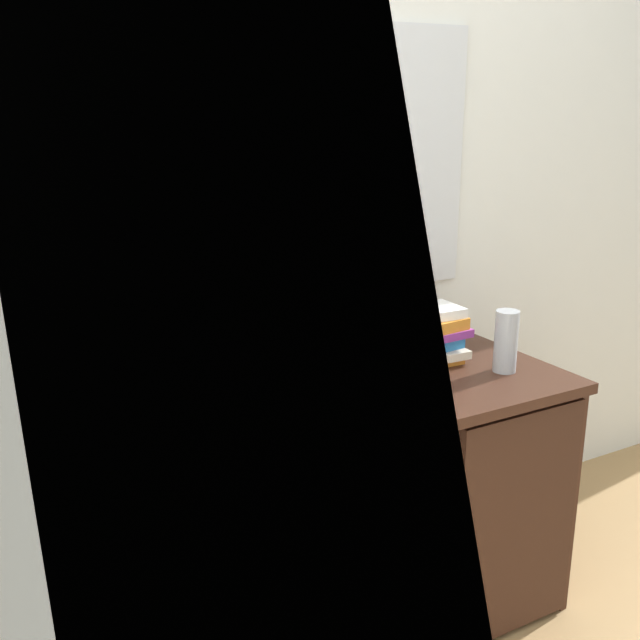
{
  "coord_description": "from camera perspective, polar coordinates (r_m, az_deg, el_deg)",
  "views": [
    {
      "loc": [
        -0.91,
        -1.62,
        1.48
      ],
      "look_at": [
        0.03,
        0.04,
        0.91
      ],
      "focal_mm": 42.76,
      "sensor_mm": 36.0,
      "label": 1
    }
  ],
  "objects": [
    {
      "name": "ground_plane",
      "position": [
        2.38,
        -0.22,
        -21.92
      ],
      "size": [
        6.0,
        6.0,
        0.0
      ],
      "primitive_type": "plane",
      "color": "#9E7A4C"
    },
    {
      "name": "wall_back",
      "position": [
        2.2,
        -5.02,
        11.82
      ],
      "size": [
        6.0,
        0.06,
        2.6
      ],
      "color": "silver",
      "rests_on": "ground"
    },
    {
      "name": "desk",
      "position": [
        2.3,
        7.81,
        -11.56
      ],
      "size": [
        1.38,
        0.65,
        0.73
      ],
      "color": "#381E14",
      "rests_on": "ground"
    },
    {
      "name": "book_stack_tall",
      "position": [
        2.0,
        -1.55,
        -1.09
      ],
      "size": [
        0.25,
        0.19,
        0.28
      ],
      "color": "beige",
      "rests_on": "desk"
    },
    {
      "name": "book_stack_keyboard_riser",
      "position": [
        1.85,
        -2.53,
        -5.49
      ],
      "size": [
        0.24,
        0.16,
        0.1
      ],
      "color": "yellow",
      "rests_on": "desk"
    },
    {
      "name": "book_stack_side",
      "position": [
        2.21,
        7.83,
        -1.2
      ],
      "size": [
        0.24,
        0.19,
        0.16
      ],
      "color": "orange",
      "rests_on": "desk"
    },
    {
      "name": "laptop",
      "position": [
        2.0,
        -2.52,
        4.75
      ],
      "size": [
        0.34,
        0.34,
        0.22
      ],
      "color": "gray",
      "rests_on": "book_stack_tall"
    },
    {
      "name": "keyboard",
      "position": [
        1.84,
        -2.62,
        -3.8
      ],
      "size": [
        0.43,
        0.17,
        0.02
      ],
      "primitive_type": "cube",
      "rotation": [
        0.0,
        0.0,
        -0.08
      ],
      "color": "black",
      "rests_on": "book_stack_keyboard_riser"
    },
    {
      "name": "computer_mouse",
      "position": [
        2.13,
        4.73,
        -3.49
      ],
      "size": [
        0.06,
        0.1,
        0.04
      ],
      "primitive_type": "ellipsoid",
      "color": "#A5A8AD",
      "rests_on": "desk"
    },
    {
      "name": "mug",
      "position": [
        1.9,
        -16.72,
        -5.88
      ],
      "size": [
        0.11,
        0.07,
        0.09
      ],
      "color": "#265999",
      "rests_on": "desk"
    },
    {
      "name": "water_bottle",
      "position": [
        2.18,
        13.75,
        -1.56
      ],
      "size": [
        0.07,
        0.07,
        0.18
      ],
      "primitive_type": "cylinder",
      "color": "#999EA5",
      "rests_on": "desk"
    },
    {
      "name": "cell_phone",
      "position": [
        1.94,
        6.79,
        -6.1
      ],
      "size": [
        0.09,
        0.15,
        0.01
      ],
      "primitive_type": "cube",
      "rotation": [
        0.0,
        0.0,
        -0.19
      ],
      "color": "black",
      "rests_on": "desk"
    }
  ]
}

